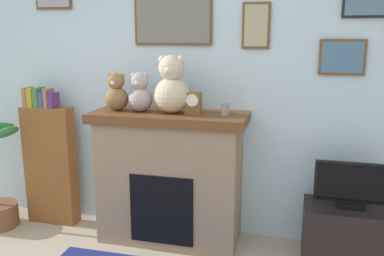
{
  "coord_description": "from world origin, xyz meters",
  "views": [
    {
      "loc": [
        1.17,
        -1.53,
        1.78
      ],
      "look_at": [
        0.36,
        1.69,
        1.03
      ],
      "focal_mm": 37.83,
      "sensor_mm": 36.0,
      "label": 1
    }
  ],
  "objects_px": {
    "teddy_bear_cream": "(117,94)",
    "teddy_bear_brown": "(140,94)",
    "candle_jar": "(225,109)",
    "bookshelf": "(50,161)",
    "television": "(352,186)",
    "tv_stand": "(347,235)",
    "teddy_bear_grey": "(172,87)",
    "mantel_clock": "(193,103)",
    "fireplace": "(170,176)"
  },
  "relations": [
    {
      "from": "mantel_clock",
      "to": "teddy_bear_grey",
      "type": "bearing_deg",
      "value": 179.76
    },
    {
      "from": "tv_stand",
      "to": "mantel_clock",
      "type": "distance_m",
      "value": 1.63
    },
    {
      "from": "tv_stand",
      "to": "teddy_bear_brown",
      "type": "relative_size",
      "value": 2.06
    },
    {
      "from": "bookshelf",
      "to": "television",
      "type": "relative_size",
      "value": 2.35
    },
    {
      "from": "fireplace",
      "to": "teddy_bear_cream",
      "type": "distance_m",
      "value": 0.86
    },
    {
      "from": "bookshelf",
      "to": "teddy_bear_brown",
      "type": "bearing_deg",
      "value": -4.17
    },
    {
      "from": "television",
      "to": "candle_jar",
      "type": "relative_size",
      "value": 5.51
    },
    {
      "from": "bookshelf",
      "to": "mantel_clock",
      "type": "distance_m",
      "value": 1.57
    },
    {
      "from": "bookshelf",
      "to": "television",
      "type": "height_order",
      "value": "bookshelf"
    },
    {
      "from": "bookshelf",
      "to": "teddy_bear_cream",
      "type": "distance_m",
      "value": 1.03
    },
    {
      "from": "candle_jar",
      "to": "teddy_bear_cream",
      "type": "height_order",
      "value": "teddy_bear_cream"
    },
    {
      "from": "fireplace",
      "to": "tv_stand",
      "type": "relative_size",
      "value": 1.93
    },
    {
      "from": "television",
      "to": "teddy_bear_cream",
      "type": "distance_m",
      "value": 2.07
    },
    {
      "from": "fireplace",
      "to": "mantel_clock",
      "type": "relative_size",
      "value": 7.3
    },
    {
      "from": "television",
      "to": "candle_jar",
      "type": "xyz_separation_m",
      "value": [
        -1.01,
        0.03,
        0.56
      ]
    },
    {
      "from": "television",
      "to": "teddy_bear_grey",
      "type": "distance_m",
      "value": 1.63
    },
    {
      "from": "tv_stand",
      "to": "teddy_bear_brown",
      "type": "xyz_separation_m",
      "value": [
        -1.74,
        0.03,
        1.07
      ]
    },
    {
      "from": "television",
      "to": "teddy_bear_cream",
      "type": "bearing_deg",
      "value": 179.1
    },
    {
      "from": "bookshelf",
      "to": "teddy_bear_cream",
      "type": "bearing_deg",
      "value": -5.35
    },
    {
      "from": "bookshelf",
      "to": "mantel_clock",
      "type": "relative_size",
      "value": 7.3
    },
    {
      "from": "teddy_bear_grey",
      "to": "mantel_clock",
      "type": "bearing_deg",
      "value": -0.24
    },
    {
      "from": "mantel_clock",
      "to": "bookshelf",
      "type": "bearing_deg",
      "value": 177.14
    },
    {
      "from": "bookshelf",
      "to": "candle_jar",
      "type": "xyz_separation_m",
      "value": [
        1.71,
        -0.07,
        0.6
      ]
    },
    {
      "from": "fireplace",
      "to": "mantel_clock",
      "type": "xyz_separation_m",
      "value": [
        0.22,
        -0.02,
        0.67
      ]
    },
    {
      "from": "teddy_bear_cream",
      "to": "teddy_bear_brown",
      "type": "bearing_deg",
      "value": -0.0
    },
    {
      "from": "tv_stand",
      "to": "candle_jar",
      "type": "bearing_deg",
      "value": 178.32
    },
    {
      "from": "fireplace",
      "to": "television",
      "type": "height_order",
      "value": "fireplace"
    },
    {
      "from": "candle_jar",
      "to": "teddy_bear_grey",
      "type": "xyz_separation_m",
      "value": [
        -0.45,
        -0.0,
        0.17
      ]
    },
    {
      "from": "bookshelf",
      "to": "mantel_clock",
      "type": "xyz_separation_m",
      "value": [
        1.44,
        -0.07,
        0.64
      ]
    },
    {
      "from": "fireplace",
      "to": "bookshelf",
      "type": "relative_size",
      "value": 1.0
    },
    {
      "from": "television",
      "to": "mantel_clock",
      "type": "relative_size",
      "value": 3.11
    },
    {
      "from": "tv_stand",
      "to": "fireplace",
      "type": "bearing_deg",
      "value": 178.18
    },
    {
      "from": "tv_stand",
      "to": "candle_jar",
      "type": "height_order",
      "value": "candle_jar"
    },
    {
      "from": "bookshelf",
      "to": "tv_stand",
      "type": "height_order",
      "value": "bookshelf"
    },
    {
      "from": "candle_jar",
      "to": "mantel_clock",
      "type": "height_order",
      "value": "mantel_clock"
    },
    {
      "from": "teddy_bear_grey",
      "to": "tv_stand",
      "type": "bearing_deg",
      "value": -1.14
    },
    {
      "from": "television",
      "to": "teddy_bear_grey",
      "type": "bearing_deg",
      "value": 178.81
    },
    {
      "from": "tv_stand",
      "to": "teddy_bear_brown",
      "type": "height_order",
      "value": "teddy_bear_brown"
    },
    {
      "from": "candle_jar",
      "to": "mantel_clock",
      "type": "bearing_deg",
      "value": -179.7
    },
    {
      "from": "bookshelf",
      "to": "teddy_bear_grey",
      "type": "bearing_deg",
      "value": -3.24
    },
    {
      "from": "tv_stand",
      "to": "teddy_bear_cream",
      "type": "bearing_deg",
      "value": 179.15
    },
    {
      "from": "fireplace",
      "to": "teddy_bear_brown",
      "type": "relative_size",
      "value": 3.97
    },
    {
      "from": "teddy_bear_cream",
      "to": "fireplace",
      "type": "bearing_deg",
      "value": 2.22
    },
    {
      "from": "tv_stand",
      "to": "teddy_bear_grey",
      "type": "height_order",
      "value": "teddy_bear_grey"
    },
    {
      "from": "tv_stand",
      "to": "teddy_bear_grey",
      "type": "bearing_deg",
      "value": 178.86
    },
    {
      "from": "candle_jar",
      "to": "teddy_bear_brown",
      "type": "distance_m",
      "value": 0.74
    },
    {
      "from": "bookshelf",
      "to": "teddy_bear_brown",
      "type": "relative_size",
      "value": 3.97
    },
    {
      "from": "teddy_bear_cream",
      "to": "teddy_bear_grey",
      "type": "height_order",
      "value": "teddy_bear_grey"
    },
    {
      "from": "teddy_bear_brown",
      "to": "candle_jar",
      "type": "bearing_deg",
      "value": 0.03
    },
    {
      "from": "fireplace",
      "to": "candle_jar",
      "type": "distance_m",
      "value": 0.79
    }
  ]
}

